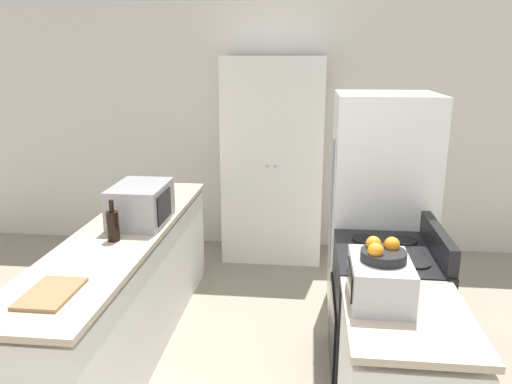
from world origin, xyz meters
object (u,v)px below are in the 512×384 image
pantry_cabinet (273,160)px  refrigerator (380,211)px  fruit_bowl (382,252)px  wine_bottle (113,225)px  microwave (141,204)px  toaster_oven (380,280)px  stove (384,314)px

pantry_cabinet → refrigerator: 1.53m
fruit_bowl → wine_bottle: bearing=158.3°
microwave → toaster_oven: size_ratio=1.26×
toaster_oven → fruit_bowl: size_ratio=1.83×
refrigerator → wine_bottle: bearing=-156.3°
refrigerator → toaster_oven: refrigerator is taller
pantry_cabinet → toaster_oven: size_ratio=5.05×
microwave → fruit_bowl: fruit_bowl is taller
pantry_cabinet → stove: (0.88, -2.02, -0.58)m
wine_bottle → fruit_bowl: (1.63, -0.65, 0.15)m
pantry_cabinet → wine_bottle: bearing=-114.1°
pantry_cabinet → fruit_bowl: 2.77m
refrigerator → fruit_bowl: size_ratio=8.08×
fruit_bowl → toaster_oven: bearing=-126.1°
toaster_oven → fruit_bowl: bearing=53.9°
toaster_oven → wine_bottle: bearing=158.1°
stove → wine_bottle: bearing=-179.9°
pantry_cabinet → stove: pantry_cabinet is taller
microwave → wine_bottle: 0.38m
pantry_cabinet → toaster_oven: (0.73, -2.68, -0.04)m
microwave → toaster_oven: 1.87m
microwave → wine_bottle: microwave is taller
refrigerator → toaster_oven: bearing=-97.5°
microwave → refrigerator: bearing=13.7°
pantry_cabinet → microwave: size_ratio=4.02×
pantry_cabinet → refrigerator: bearing=-53.0°
refrigerator → wine_bottle: size_ratio=6.49×
refrigerator → wine_bottle: refrigerator is taller
refrigerator → fruit_bowl: 1.48m
wine_bottle → pantry_cabinet: bearing=65.9°
pantry_cabinet → stove: bearing=-66.5°
refrigerator → fruit_bowl: bearing=-97.4°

